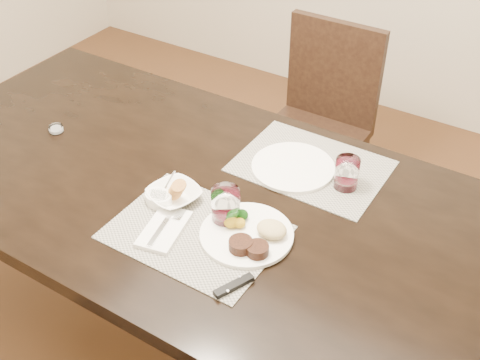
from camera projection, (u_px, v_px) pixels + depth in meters
The scene contains 14 objects.
ground_plane at pixel (201, 339), 2.29m from camera, with size 4.50×4.50×0.00m, color #462B16.
dining_table at pixel (192, 206), 1.88m from camera, with size 2.00×1.00×0.75m.
chair_far at pixel (320, 116), 2.61m from camera, with size 0.42×0.42×0.90m.
placemat_near at pixel (196, 232), 1.66m from camera, with size 0.46×0.34×0.00m, color gray.
placemat_far at pixel (311, 166), 1.91m from camera, with size 0.46×0.34×0.00m, color gray.
dinner_plate at pixel (250, 234), 1.63m from camera, with size 0.26×0.26×0.05m.
napkin_fork at pixel (164, 229), 1.66m from camera, with size 0.13×0.19×0.02m.
steak_knife at pixel (240, 278), 1.52m from camera, with size 0.08×0.26×0.01m.
cracker_bowl at pixel (174, 195), 1.76m from camera, with size 0.18×0.18×0.07m.
sauce_ramekin at pixel (159, 198), 1.75m from camera, with size 0.08×0.13×0.07m.
wine_glass_near at pixel (226, 208), 1.67m from camera, with size 0.08×0.08×0.11m.
far_plate at pixel (293, 167), 1.89m from camera, with size 0.26×0.26×0.01m, color white.
wine_glass_far at pixel (347, 175), 1.80m from camera, with size 0.07×0.07×0.10m.
salt_cellar at pixel (56, 129), 2.06m from camera, with size 0.05×0.05×0.02m.
Camera 1 is at (0.89, -1.14, 1.89)m, focal length 45.00 mm.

